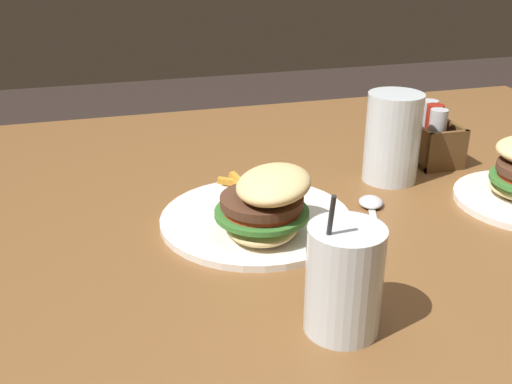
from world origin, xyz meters
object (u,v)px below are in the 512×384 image
object	(u,v)px
meal_plate_near	(261,209)
beer_glass	(392,139)
spoon	(371,205)
condiment_caddy	(431,139)

from	to	relation	value
meal_plate_near	beer_glass	distance (m)	0.29
meal_plate_near	spoon	distance (m)	0.18
spoon	beer_glass	bearing A→B (deg)	-18.69
meal_plate_near	condiment_caddy	size ratio (longest dim) A/B	2.36
beer_glass	spoon	distance (m)	0.14
meal_plate_near	condiment_caddy	xyz separation A→B (m)	(-0.18, 0.37, 0.01)
condiment_caddy	beer_glass	bearing A→B (deg)	-61.57
beer_glass	condiment_caddy	bearing A→B (deg)	118.43
meal_plate_near	spoon	bearing A→B (deg)	98.11
spoon	condiment_caddy	bearing A→B (deg)	-29.99
meal_plate_near	spoon	world-z (taller)	meal_plate_near
spoon	condiment_caddy	xyz separation A→B (m)	(-0.15, 0.19, 0.03)
meal_plate_near	spoon	size ratio (longest dim) A/B	1.91
spoon	condiment_caddy	distance (m)	0.25
beer_glass	condiment_caddy	size ratio (longest dim) A/B	1.27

